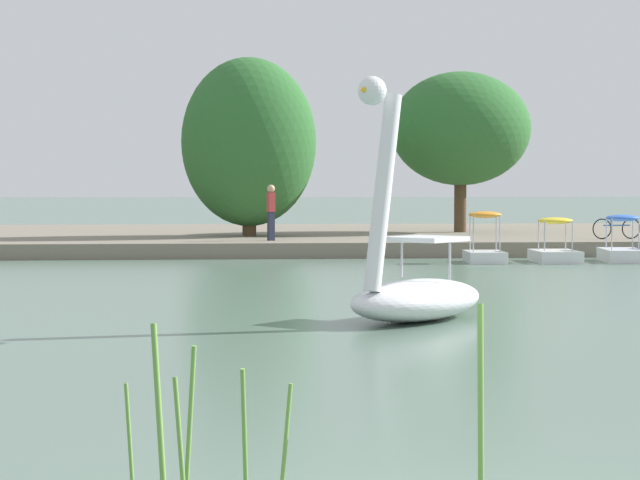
# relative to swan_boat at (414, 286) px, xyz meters

# --- Properties ---
(shore_bank_far) EXTENTS (154.30, 19.70, 0.49)m
(shore_bank_far) POSITION_rel_swan_boat_xyz_m (-1.76, 27.29, -0.35)
(shore_bank_far) COLOR slate
(shore_bank_far) RESTS_ON ground_plane
(swan_boat) EXTENTS (3.25, 3.35, 3.95)m
(swan_boat) POSITION_rel_swan_boat_xyz_m (0.00, 0.00, 0.00)
(swan_boat) COLOR white
(swan_boat) RESTS_ON ground_plane
(pedal_boat_orange) EXTENTS (1.22, 1.82, 1.52)m
(pedal_boat_orange) POSITION_rel_swan_boat_xyz_m (4.67, 15.10, -0.17)
(pedal_boat_orange) COLOR white
(pedal_boat_orange) RESTS_ON ground_plane
(pedal_boat_yellow) EXTENTS (1.34, 2.02, 1.33)m
(pedal_boat_yellow) POSITION_rel_swan_boat_xyz_m (6.80, 15.10, -0.21)
(pedal_boat_yellow) COLOR white
(pedal_boat_yellow) RESTS_ON ground_plane
(pedal_boat_blue) EXTENTS (1.41, 2.27, 1.41)m
(pedal_boat_blue) POSITION_rel_swan_boat_xyz_m (8.86, 15.11, -0.19)
(pedal_boat_blue) COLOR white
(pedal_boat_blue) RESTS_ON ground_plane
(tree_broadleaf_right) EXTENTS (7.54, 7.45, 6.24)m
(tree_broadleaf_right) POSITION_rel_swan_boat_xyz_m (6.25, 26.19, 3.91)
(tree_broadleaf_right) COLOR #4C3823
(tree_broadleaf_right) RESTS_ON shore_bank_far
(tree_willow_near_path) EXTENTS (5.43, 4.78, 6.38)m
(tree_willow_near_path) POSITION_rel_swan_boat_xyz_m (-2.07, 23.05, 3.25)
(tree_willow_near_path) COLOR #4C3823
(tree_willow_near_path) RESTS_ON shore_bank_far
(person_on_path) EXTENTS (0.28, 0.27, 1.83)m
(person_on_path) POSITION_rel_swan_boat_xyz_m (-1.46, 19.30, 0.91)
(person_on_path) COLOR #23283D
(person_on_path) RESTS_ON shore_bank_far
(bicycle_parked) EXTENTS (1.76, 0.29, 0.71)m
(bicycle_parked) POSITION_rel_swan_boat_xyz_m (10.21, 19.53, 0.25)
(bicycle_parked) COLOR black
(bicycle_parked) RESTS_ON shore_bank_far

